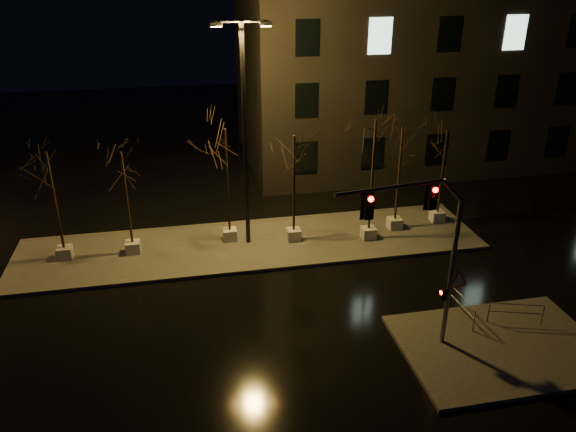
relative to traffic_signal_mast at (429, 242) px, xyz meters
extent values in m
plane|color=black|center=(-4.55, 3.02, -4.27)|extent=(90.00, 90.00, 0.00)
cube|color=#44423D|center=(-4.55, 9.02, -4.20)|extent=(22.00, 5.00, 0.15)
cube|color=#44423D|center=(2.95, -0.48, -4.20)|extent=(7.00, 5.00, 0.15)
cube|color=black|center=(9.45, 21.02, 3.23)|extent=(25.00, 12.00, 15.00)
cube|color=beige|center=(-13.10, 9.23, -3.85)|extent=(0.65, 0.65, 0.55)
cylinder|color=black|center=(-13.10, 9.23, -1.33)|extent=(0.11, 0.11, 4.49)
cube|color=beige|center=(-10.09, 9.17, -3.85)|extent=(0.65, 0.65, 0.55)
cylinder|color=black|center=(-10.09, 9.17, -1.41)|extent=(0.11, 0.11, 4.32)
cube|color=beige|center=(-5.56, 9.58, -3.85)|extent=(0.65, 0.65, 0.55)
cylinder|color=black|center=(-5.56, 9.58, -1.07)|extent=(0.11, 0.11, 4.99)
cube|color=beige|center=(-2.52, 8.99, -3.85)|extent=(0.65, 0.65, 0.55)
cylinder|color=black|center=(-2.52, 8.99, -1.24)|extent=(0.11, 0.11, 4.66)
cube|color=beige|center=(1.07, 8.43, -3.85)|extent=(0.65, 0.65, 0.55)
cylinder|color=black|center=(1.07, 8.43, -0.90)|extent=(0.11, 0.11, 5.35)
cube|color=beige|center=(2.73, 9.23, -3.85)|extent=(0.65, 0.65, 0.55)
cylinder|color=black|center=(2.73, 9.23, -1.23)|extent=(0.11, 0.11, 4.68)
cube|color=beige|center=(5.21, 9.62, -3.85)|extent=(0.65, 0.65, 0.55)
cylinder|color=black|center=(5.21, 9.62, -1.43)|extent=(0.11, 0.11, 4.28)
cylinder|color=slate|center=(1.01, 0.14, -1.40)|extent=(0.16, 0.16, 5.45)
cylinder|color=slate|center=(-1.55, -0.20, 2.09)|extent=(3.62, 0.61, 0.13)
cube|color=black|center=(-0.07, -0.01, 1.59)|extent=(0.30, 0.23, 0.82)
cube|color=black|center=(-2.23, -0.30, 1.59)|extent=(0.30, 0.23, 0.82)
cube|color=black|center=(0.81, 0.11, -2.12)|extent=(0.22, 0.19, 0.41)
cone|color=red|center=(1.28, 0.13, -1.67)|extent=(0.94, 0.15, 0.94)
sphere|color=#FF0C07|center=(1.01, 0.14, 1.86)|extent=(0.16, 0.16, 0.16)
cylinder|color=black|center=(-4.72, 9.20, 0.92)|extent=(0.20, 0.20, 10.09)
cylinder|color=black|center=(-4.72, 9.20, 5.97)|extent=(2.22, 0.34, 0.10)
cube|color=orange|center=(-5.72, 9.31, 5.81)|extent=(0.53, 0.33, 0.20)
cube|color=orange|center=(-3.71, 9.09, 5.81)|extent=(0.53, 0.33, 0.20)
cylinder|color=slate|center=(3.18, 0.89, -3.72)|extent=(0.04, 0.04, 0.80)
cylinder|color=slate|center=(5.04, 0.31, -3.72)|extent=(0.04, 0.04, 0.80)
cylinder|color=slate|center=(4.11, 0.60, -3.28)|extent=(1.87, 0.61, 0.04)
cylinder|color=slate|center=(4.11, 0.60, -3.64)|extent=(1.87, 0.61, 0.04)
cylinder|color=slate|center=(2.37, 0.47, -3.68)|extent=(0.05, 0.05, 0.87)
cylinder|color=slate|center=(2.26, 2.41, -3.68)|extent=(0.05, 0.05, 0.87)
cylinder|color=slate|center=(2.31, 1.44, -3.20)|extent=(0.15, 1.94, 0.04)
cylinder|color=slate|center=(2.31, 1.44, -3.59)|extent=(0.15, 1.94, 0.04)
camera|label=1|loc=(-7.59, -14.77, 8.24)|focal=35.00mm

